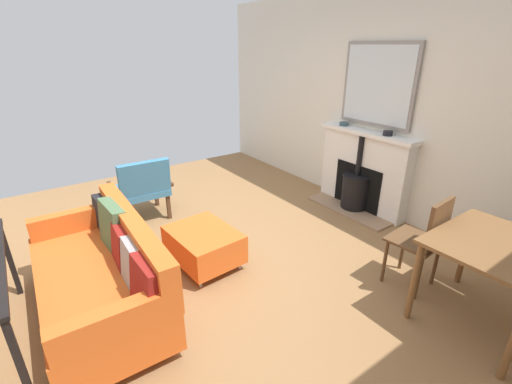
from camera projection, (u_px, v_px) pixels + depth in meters
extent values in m
cube|color=olive|center=(207.00, 258.00, 3.67)|extent=(4.94, 6.16, 0.01)
cube|color=silver|center=(373.00, 104.00, 4.45)|extent=(0.12, 6.16, 2.73)
cube|color=#9E7A5B|center=(347.00, 210.00, 4.69)|extent=(0.32, 1.23, 0.03)
cube|color=white|center=(363.00, 172.00, 4.63)|extent=(0.19, 1.29, 1.01)
cube|color=black|center=(358.00, 186.00, 4.66)|extent=(0.06, 0.72, 0.58)
cylinder|color=black|center=(355.00, 192.00, 4.67)|extent=(0.36, 0.36, 0.44)
cylinder|color=black|center=(357.00, 176.00, 4.58)|extent=(0.38, 0.38, 0.02)
cylinder|color=black|center=(360.00, 156.00, 4.47)|extent=(0.07, 0.07, 0.52)
cube|color=white|center=(367.00, 133.00, 4.41)|extent=(0.24, 1.37, 0.05)
cube|color=gray|center=(378.00, 85.00, 4.23)|extent=(0.04, 1.02, 0.99)
cube|color=silver|center=(377.00, 85.00, 4.22)|extent=(0.01, 0.94, 0.91)
cylinder|color=#334C56|center=(344.00, 124.00, 4.68)|extent=(0.12, 0.12, 0.04)
torus|color=#334C56|center=(344.00, 123.00, 4.67)|extent=(0.13, 0.13, 0.01)
cylinder|color=black|center=(388.00, 133.00, 4.17)|extent=(0.11, 0.11, 0.05)
torus|color=black|center=(388.00, 131.00, 4.16)|extent=(0.12, 0.12, 0.01)
cylinder|color=#B2B2B7|center=(48.00, 275.00, 3.30)|extent=(0.04, 0.04, 0.10)
cylinder|color=#B2B2B7|center=(119.00, 254.00, 3.64)|extent=(0.04, 0.04, 0.10)
cylinder|color=#B2B2B7|center=(170.00, 347.00, 2.52)|extent=(0.04, 0.04, 0.10)
cube|color=orange|center=(97.00, 286.00, 2.83)|extent=(0.85, 1.73, 0.31)
cube|color=orange|center=(134.00, 237.00, 2.87)|extent=(0.18, 1.72, 0.39)
cube|color=orange|center=(75.00, 221.00, 3.34)|extent=(0.77, 0.14, 0.20)
cube|color=orange|center=(117.00, 322.00, 2.12)|extent=(0.77, 0.14, 0.20)
cube|color=black|center=(103.00, 215.00, 3.36)|extent=(0.14, 0.33, 0.33)
cube|color=#4C6B47|center=(113.00, 227.00, 3.04)|extent=(0.17, 0.43, 0.43)
cube|color=maroon|center=(122.00, 246.00, 2.84)|extent=(0.16, 0.33, 0.34)
cube|color=#99999E|center=(134.00, 265.00, 2.58)|extent=(0.16, 0.34, 0.35)
cube|color=maroon|center=(147.00, 286.00, 2.35)|extent=(0.16, 0.36, 0.36)
cylinder|color=#B2B2B7|center=(172.00, 256.00, 3.62)|extent=(0.03, 0.03, 0.09)
cylinder|color=#B2B2B7|center=(200.00, 283.00, 3.21)|extent=(0.03, 0.03, 0.09)
cylinder|color=#B2B2B7|center=(208.00, 241.00, 3.88)|extent=(0.03, 0.03, 0.09)
cylinder|color=#B2B2B7|center=(239.00, 265.00, 3.47)|extent=(0.03, 0.03, 0.09)
cube|color=orange|center=(204.00, 244.00, 3.47)|extent=(0.61, 0.76, 0.29)
cube|color=#4C3321|center=(156.00, 194.00, 4.79)|extent=(0.05, 0.05, 0.35)
cube|color=#4C3321|center=(118.00, 202.00, 4.53)|extent=(0.05, 0.05, 0.35)
cube|color=#4C3321|center=(169.00, 206.00, 4.43)|extent=(0.05, 0.05, 0.35)
cube|color=#4C3321|center=(128.00, 216.00, 4.17)|extent=(0.05, 0.05, 0.35)
cube|color=teal|center=(141.00, 190.00, 4.41)|extent=(0.62, 0.58, 0.08)
cube|color=teal|center=(145.00, 178.00, 4.12)|extent=(0.60, 0.13, 0.41)
cube|color=#4C3321|center=(165.00, 179.00, 4.54)|extent=(0.06, 0.53, 0.04)
cube|color=#4C3321|center=(113.00, 189.00, 4.21)|extent=(0.06, 0.53, 0.04)
cube|color=black|center=(10.00, 260.00, 3.01)|extent=(0.04, 0.04, 0.71)
cube|color=black|center=(21.00, 367.00, 2.01)|extent=(0.04, 0.04, 0.71)
cylinder|color=brown|center=(465.00, 250.00, 3.16)|extent=(0.05, 0.05, 0.70)
cylinder|color=brown|center=(414.00, 282.00, 2.73)|extent=(0.05, 0.05, 0.70)
cube|color=brown|center=(499.00, 245.00, 2.54)|extent=(0.91, 0.79, 0.03)
cylinder|color=brown|center=(403.00, 249.00, 3.41)|extent=(0.03, 0.03, 0.45)
cylinder|color=brown|center=(385.00, 261.00, 3.22)|extent=(0.03, 0.03, 0.45)
cylinder|color=brown|center=(436.00, 263.00, 3.18)|extent=(0.03, 0.03, 0.45)
cylinder|color=brown|center=(418.00, 277.00, 2.99)|extent=(0.03, 0.03, 0.45)
cube|color=brown|center=(414.00, 240.00, 3.11)|extent=(0.43, 0.43, 0.02)
cube|color=brown|center=(439.00, 225.00, 2.90)|extent=(0.36, 0.07, 0.43)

